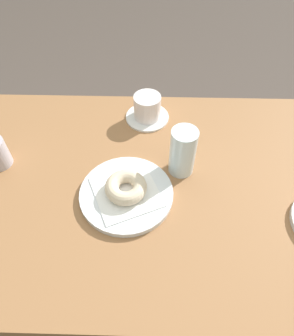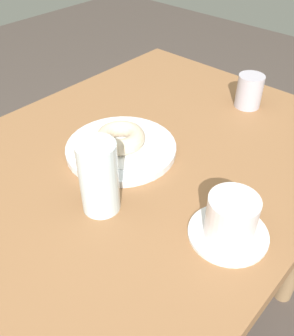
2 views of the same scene
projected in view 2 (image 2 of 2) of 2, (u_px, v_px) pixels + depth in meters
table at (100, 223)px, 0.77m from camera, size 1.19×0.72×0.71m
plate_sugar_ring at (121, 148)px, 0.79m from camera, size 0.23×0.23×0.02m
napkin_sugar_ring at (121, 145)px, 0.78m from camera, size 0.20×0.20×0.00m
donut_sugar_ring at (121, 138)px, 0.77m from camera, size 0.10×0.10×0.03m
water_glass at (99, 178)px, 0.62m from camera, size 0.07×0.07×0.14m
coffee_cup at (231, 219)px, 0.59m from camera, size 0.13×0.13×0.08m
sugar_jar at (249, 91)px, 0.92m from camera, size 0.06×0.06×0.08m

